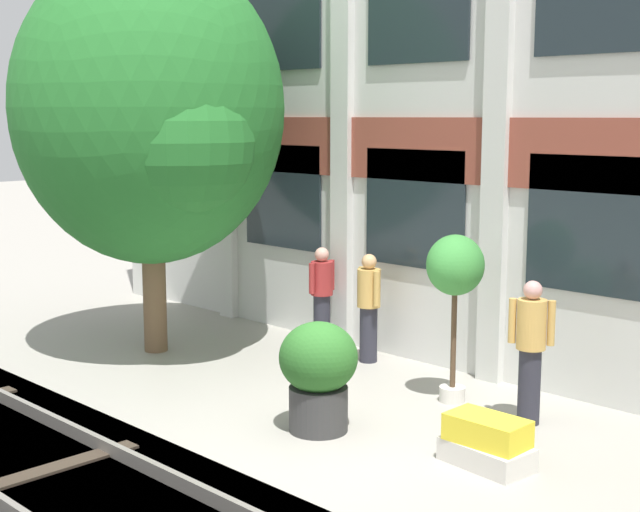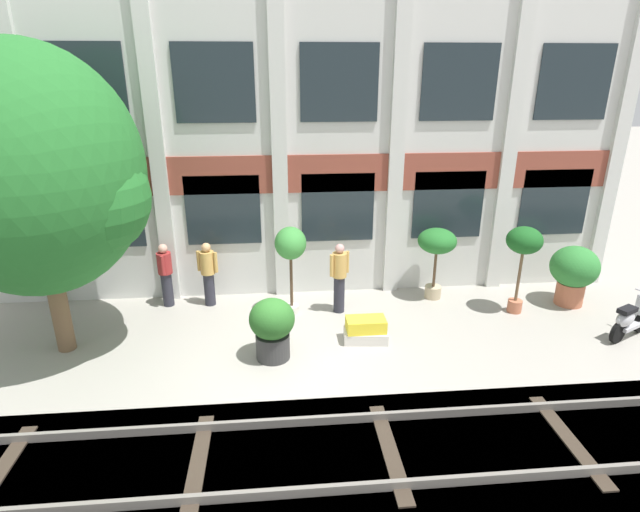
{
  "view_description": "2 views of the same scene",
  "coord_description": "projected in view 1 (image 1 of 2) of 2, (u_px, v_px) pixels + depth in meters",
  "views": [
    {
      "loc": [
        6.65,
        -6.87,
        3.58
      ],
      "look_at": [
        -1.4,
        1.2,
        1.77
      ],
      "focal_mm": 50.0,
      "sensor_mm": 36.0,
      "label": 1
    },
    {
      "loc": [
        -0.12,
        -8.69,
        5.44
      ],
      "look_at": [
        0.78,
        1.23,
        1.7
      ],
      "focal_mm": 28.0,
      "sensor_mm": 36.0,
      "label": 2
    }
  ],
  "objects": [
    {
      "name": "apartment_facade",
      "position": [
        510.0,
        99.0,
        11.76
      ],
      "size": [
        17.09,
        0.64,
        7.61
      ],
      "color": "silver",
      "rests_on": "ground"
    },
    {
      "name": "potted_plant_square_trough",
      "position": [
        487.0,
        443.0,
        9.15
      ],
      "size": [
        0.96,
        0.61,
        0.52
      ],
      "color": "beige",
      "rests_on": "ground"
    },
    {
      "name": "resident_near_plants",
      "position": [
        322.0,
        295.0,
        13.7
      ],
      "size": [
        0.34,
        0.53,
        1.58
      ],
      "rotation": [
        0.0,
        0.0,
        -3.12
      ],
      "color": "#282833",
      "rests_on": "ground"
    },
    {
      "name": "broadleaf_tree",
      "position": [
        149.0,
        116.0,
        13.14
      ],
      "size": [
        4.2,
        4.0,
        5.99
      ],
      "color": "brown",
      "rests_on": "ground"
    },
    {
      "name": "resident_by_doorway",
      "position": [
        369.0,
        304.0,
        12.95
      ],
      "size": [
        0.51,
        0.34,
        1.6
      ],
      "rotation": [
        0.0,
        0.0,
        -1.89
      ],
      "color": "#282833",
      "rests_on": "ground"
    },
    {
      "name": "potted_plant_low_pan",
      "position": [
        455.0,
        273.0,
        11.01
      ],
      "size": [
        0.72,
        0.72,
        2.13
      ],
      "color": "beige",
      "rests_on": "ground"
    },
    {
      "name": "ground_plane",
      "position": [
        333.0,
        437.0,
        10.0
      ],
      "size": [
        80.0,
        80.0,
        0.0
      ],
      "primitive_type": "plane",
      "color": "#9E998E"
    },
    {
      "name": "potted_plant_ribbed_drum",
      "position": [
        318.0,
        371.0,
        10.11
      ],
      "size": [
        0.9,
        0.9,
        1.27
      ],
      "color": "#333333",
      "rests_on": "ground"
    },
    {
      "name": "resident_watching_tracks",
      "position": [
        531.0,
        347.0,
        10.32
      ],
      "size": [
        0.48,
        0.34,
        1.7
      ],
      "rotation": [
        0.0,
        0.0,
        -1.08
      ],
      "color": "#282833",
      "rests_on": "ground"
    }
  ]
}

